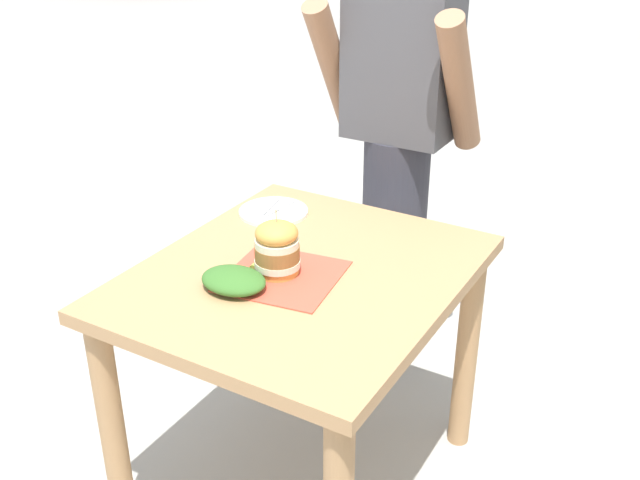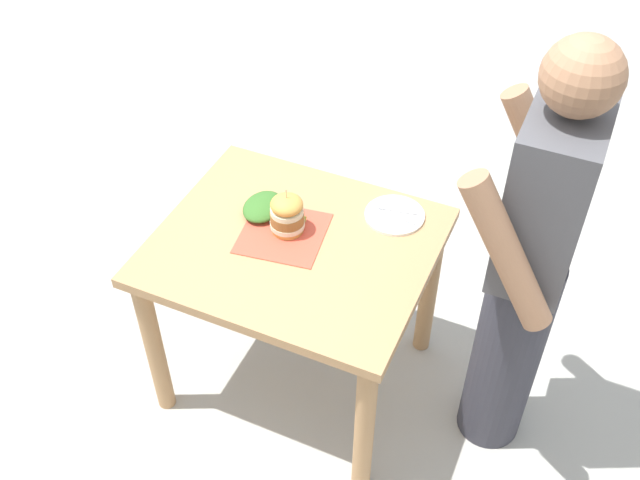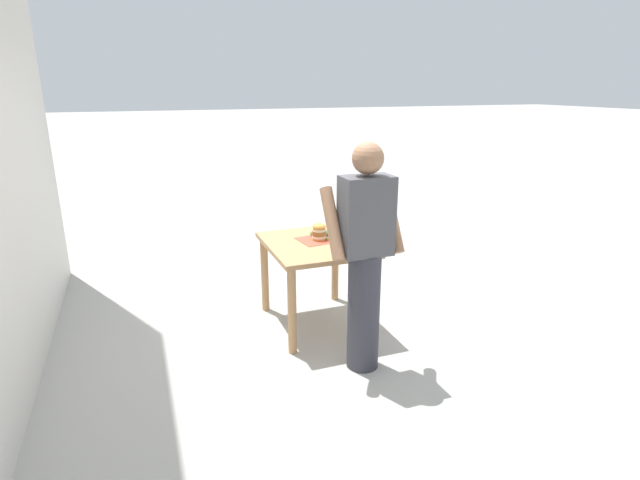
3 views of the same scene
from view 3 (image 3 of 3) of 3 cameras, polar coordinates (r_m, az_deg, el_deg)
The scene contains 8 objects.
ground_plane at distance 4.56m, azimuth -0.45°, elevation -9.41°, with size 80.00×80.00×0.00m, color #ADAAA3.
patio_table at distance 4.31m, azimuth -0.47°, elevation -1.99°, with size 0.83×0.97×0.76m.
serving_paper at distance 4.33m, azimuth -0.42°, elevation 0.01°, with size 0.29×0.29×0.00m, color #D64C38.
sandwich at distance 4.31m, azimuth -0.11°, elevation 0.99°, with size 0.12×0.12×0.19m.
pickle_spear at distance 4.34m, azimuth 0.63°, elevation 0.26°, with size 0.02×0.02×0.08m, color #8EA83D.
side_plate_with_forks at distance 4.13m, azimuth 4.44°, elevation -0.87°, with size 0.22×0.22×0.02m.
side_salad at distance 4.45m, azimuth -0.02°, elevation 0.82°, with size 0.18×0.14×0.05m, color #386B28.
diner_across_table at distance 3.57m, azimuth 5.15°, elevation -1.81°, with size 0.55×0.35×1.69m.
Camera 3 is at (1.39, 3.83, 2.05)m, focal length 28.00 mm.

